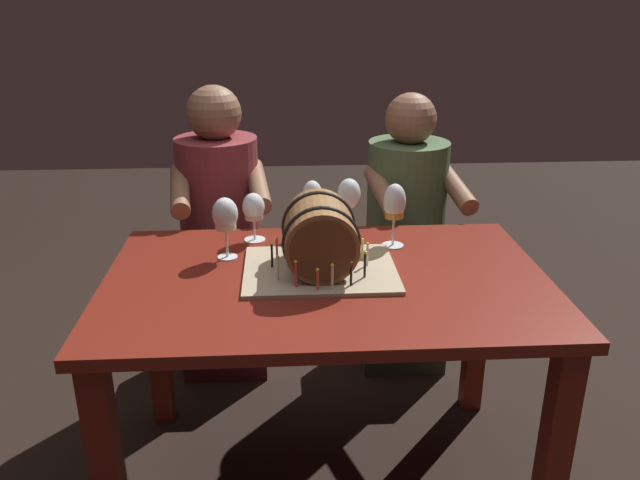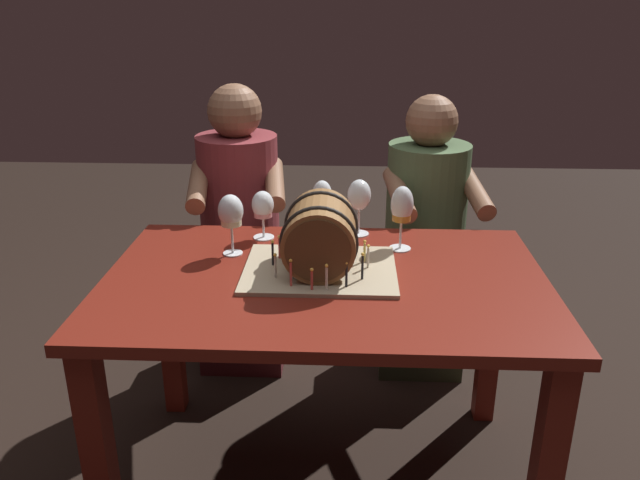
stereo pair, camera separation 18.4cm
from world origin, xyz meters
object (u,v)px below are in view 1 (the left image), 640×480
(wine_glass_rose, at_px, (254,209))
(person_seated_right, at_px, (404,247))
(wine_glass_amber, at_px, (395,205))
(wine_glass_red, at_px, (312,199))
(wine_glass_white, at_px, (225,217))
(dining_table, at_px, (326,312))
(barrel_cake, at_px, (320,240))
(wine_glass_empty, at_px, (349,195))
(person_seated_left, at_px, (222,247))

(wine_glass_rose, bearing_deg, person_seated_right, 35.32)
(wine_glass_amber, relative_size, wine_glass_red, 1.10)
(wine_glass_red, relative_size, person_seated_right, 0.17)
(wine_glass_white, bearing_deg, dining_table, -28.25)
(barrel_cake, relative_size, wine_glass_empty, 2.32)
(dining_table, bearing_deg, wine_glass_white, 151.75)
(person_seated_right, bearing_deg, person_seated_left, 179.99)
(person_seated_left, bearing_deg, wine_glass_red, -47.42)
(wine_glass_white, distance_m, person_seated_left, 0.65)
(wine_glass_rose, xyz_separation_m, person_seated_left, (-0.15, 0.42, -0.30))
(wine_glass_red, bearing_deg, wine_glass_rose, -168.49)
(barrel_cake, bearing_deg, wine_glass_white, 156.59)
(wine_glass_red, height_order, wine_glass_rose, wine_glass_red)
(wine_glass_amber, height_order, wine_glass_white, wine_glass_amber)
(person_seated_right, bearing_deg, wine_glass_red, -136.29)
(person_seated_left, bearing_deg, person_seated_right, -0.01)
(person_seated_left, distance_m, person_seated_right, 0.75)
(wine_glass_amber, distance_m, person_seated_left, 0.85)
(barrel_cake, bearing_deg, person_seated_left, 117.51)
(wine_glass_amber, distance_m, wine_glass_empty, 0.18)
(wine_glass_rose, bearing_deg, barrel_cake, -52.65)
(dining_table, xyz_separation_m, wine_glass_red, (-0.02, 0.34, 0.24))
(barrel_cake, xyz_separation_m, wine_glass_white, (-0.28, 0.12, 0.03))
(wine_glass_red, bearing_deg, wine_glass_amber, -24.56)
(dining_table, distance_m, wine_glass_empty, 0.44)
(wine_glass_white, bearing_deg, person_seated_left, 97.57)
(barrel_cake, relative_size, person_seated_left, 0.38)
(dining_table, height_order, barrel_cake, barrel_cake)
(wine_glass_white, xyz_separation_m, person_seated_left, (-0.07, 0.56, -0.33))
(dining_table, relative_size, person_seated_right, 1.12)
(dining_table, bearing_deg, wine_glass_amber, 44.08)
(dining_table, distance_m, wine_glass_amber, 0.41)
(person_seated_left, height_order, person_seated_right, person_seated_left)
(person_seated_right, bearing_deg, wine_glass_rose, -144.68)
(barrel_cake, distance_m, wine_glass_empty, 0.34)
(wine_glass_red, height_order, person_seated_left, person_seated_left)
(wine_glass_amber, height_order, person_seated_left, person_seated_left)
(barrel_cake, relative_size, wine_glass_rose, 2.73)
(dining_table, xyz_separation_m, wine_glass_amber, (0.23, 0.23, 0.26))
(wine_glass_red, height_order, wine_glass_empty, wine_glass_empty)
(dining_table, height_order, person_seated_left, person_seated_left)
(wine_glass_empty, distance_m, person_seated_left, 0.68)
(wine_glass_white, relative_size, person_seated_left, 0.17)
(wine_glass_white, height_order, person_seated_left, person_seated_left)
(wine_glass_red, distance_m, wine_glass_rose, 0.20)
(person_seated_left, bearing_deg, wine_glass_amber, -39.38)
(dining_table, distance_m, wine_glass_rose, 0.43)
(wine_glass_rose, bearing_deg, wine_glass_red, 11.51)
(wine_glass_rose, bearing_deg, wine_glass_empty, 8.77)
(dining_table, distance_m, person_seated_left, 0.82)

